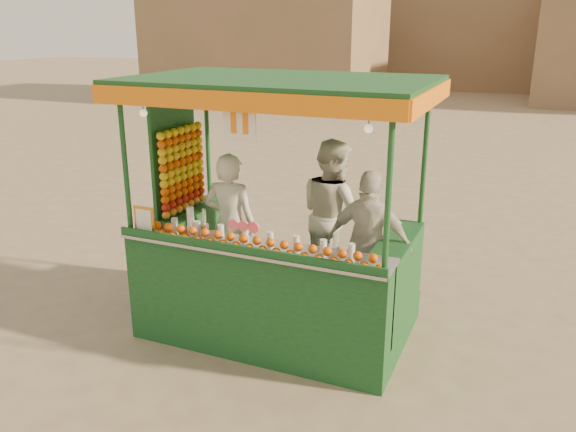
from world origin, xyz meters
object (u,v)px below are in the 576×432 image
at_px(juice_cart, 269,256).
at_px(vendor_middle, 333,215).
at_px(vendor_left, 230,225).
at_px(vendor_right, 369,244).

distance_m(juice_cart, vendor_middle, 0.95).
relative_size(juice_cart, vendor_left, 1.86).
distance_m(vendor_left, vendor_right, 1.60).
bearing_deg(vendor_middle, vendor_left, 73.66).
distance_m(vendor_left, vendor_middle, 1.20).
height_order(vendor_left, vendor_right, vendor_left).
bearing_deg(juice_cart, vendor_middle, 58.42).
xyz_separation_m(vendor_left, vendor_middle, (1.01, 0.65, 0.06)).
bearing_deg(juice_cart, vendor_left, 167.68).
relative_size(vendor_left, vendor_right, 1.05).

